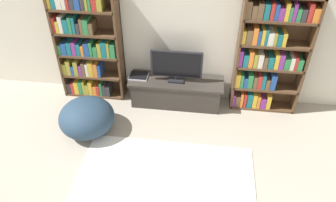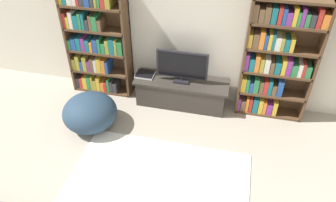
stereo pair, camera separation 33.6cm
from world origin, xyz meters
The scene contains 8 objects.
wall_back centered at (0.00, 4.23, 1.30)m, with size 8.80×0.06×2.60m.
bookshelf_left centered at (-1.40, 4.05, 0.91)m, with size 1.01×0.30×1.86m.
bookshelf_right centered at (1.35, 4.05, 0.94)m, with size 1.01×0.30×1.86m.
tv_stand centered at (0.02, 3.93, 0.22)m, with size 1.48×0.47×0.44m.
television centered at (0.02, 3.92, 0.72)m, with size 0.79×0.16×0.52m.
laptop centered at (-0.58, 3.97, 0.45)m, with size 0.30×0.26×0.03m.
area_rug centered at (0.06, 2.19, 0.01)m, with size 2.25×1.62×0.02m.
beanbag_ottoman centered at (-1.18, 3.09, 0.26)m, with size 0.79×0.79×0.52m, color #23384C.
Camera 1 is at (0.45, -0.30, 3.33)m, focal length 35.00 mm.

